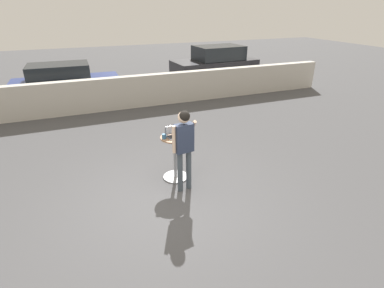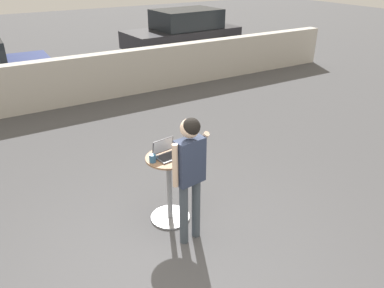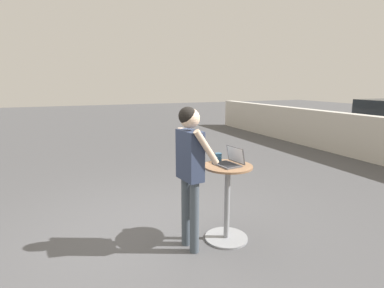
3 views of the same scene
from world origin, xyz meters
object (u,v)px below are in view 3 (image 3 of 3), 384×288
Objects in this scene: coffee_mug at (218,157)px; standing_person at (190,161)px; cafe_table at (227,200)px; laptop at (230,161)px.

coffee_mug is 0.57m from standing_person.
standing_person is at bearing -87.76° from cafe_table.
laptop is 0.23m from coffee_mug.
coffee_mug reaches higher than cafe_table.
cafe_table is 2.77× the size of laptop.
cafe_table is 0.56m from coffee_mug.
standing_person is (0.03, -0.55, 0.06)m from laptop.
standing_person reaches higher than coffee_mug.
cafe_table is 0.57× the size of standing_person.
laptop is 0.55m from standing_person.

